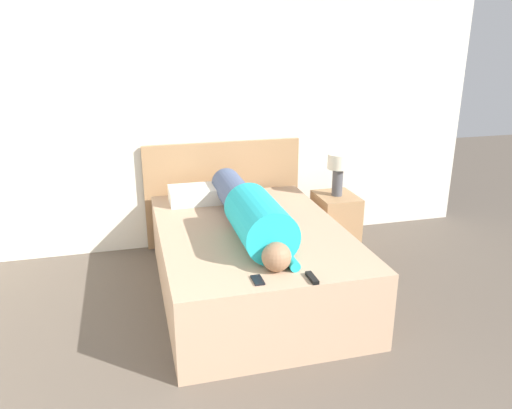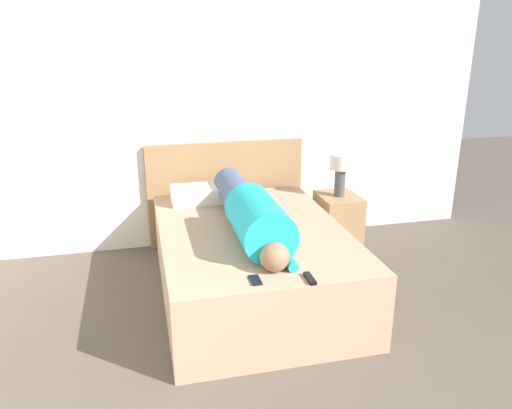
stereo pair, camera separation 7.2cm
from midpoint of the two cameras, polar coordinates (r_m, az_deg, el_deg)
name	(u,v)px [view 2 (the right image)]	position (r m, az deg, el deg)	size (l,w,h in m)	color
wall_back	(199,115)	(4.88, -6.06, 10.12)	(5.78, 0.06, 2.60)	silver
bed	(252,261)	(4.08, 0.00, -6.48)	(1.44, 2.05, 0.58)	tan
headboard	(226,193)	(5.02, -3.02, 1.32)	(1.56, 0.04, 1.04)	#A37A51
nightstand	(337,224)	(4.91, 9.71, -2.21)	(0.37, 0.45, 0.58)	#A37A51
table_lamp	(341,168)	(4.74, 10.08, 4.09)	(0.20, 0.20, 0.40)	#4C4C51
person_lying	(251,212)	(3.83, -0.07, -0.89)	(0.38, 1.74, 0.38)	#936B4C
pillow_near_headboard	(201,194)	(4.60, -5.82, 1.20)	(0.55, 0.32, 0.14)	silver
tv_remote	(310,278)	(3.18, 6.82, -8.38)	(0.04, 0.15, 0.02)	black
cell_phone	(255,280)	(3.15, 0.58, -8.64)	(0.06, 0.13, 0.01)	black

